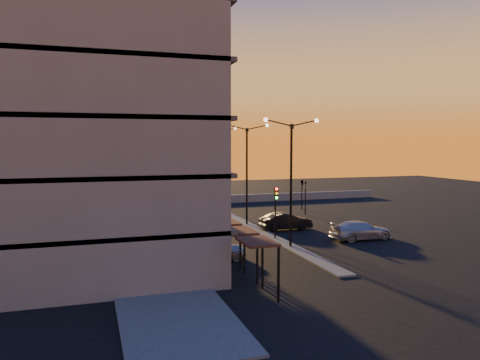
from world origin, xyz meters
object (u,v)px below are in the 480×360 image
object	(u,v)px
streetlamp_mid	(247,166)
traffic_light_main	(276,204)
car_wagon	(361,230)
car_hatchback	(211,249)
car_sedan	(286,221)

from	to	relation	value
streetlamp_mid	traffic_light_main	xyz separation A→B (m)	(0.00, -7.13, -2.70)
streetlamp_mid	car_wagon	bearing A→B (deg)	-53.89
traffic_light_main	car_hatchback	xyz separation A→B (m)	(-6.50, -4.71, -2.10)
streetlamp_mid	car_wagon	distance (m)	12.18
traffic_light_main	car_wagon	xyz separation A→B (m)	(6.58, -1.89, -2.15)
car_hatchback	car_wagon	world-z (taller)	car_hatchback
car_hatchback	car_wagon	size ratio (longest dim) A/B	0.91
streetlamp_mid	car_wagon	world-z (taller)	streetlamp_mid
car_sedan	car_hatchback	bearing A→B (deg)	131.67
streetlamp_mid	traffic_light_main	size ratio (longest dim) A/B	2.24
traffic_light_main	car_wagon	bearing A→B (deg)	-16.05
streetlamp_mid	traffic_light_main	distance (m)	7.62
streetlamp_mid	car_hatchback	bearing A→B (deg)	-118.77
streetlamp_mid	car_sedan	bearing A→B (deg)	-53.15
streetlamp_mid	car_hatchback	world-z (taller)	streetlamp_mid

